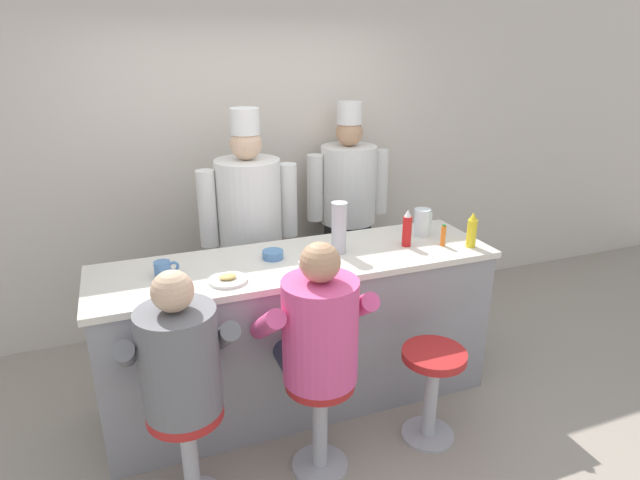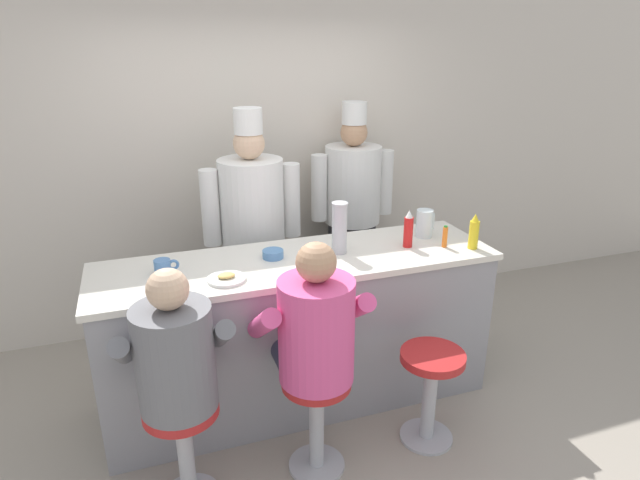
% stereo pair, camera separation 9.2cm
% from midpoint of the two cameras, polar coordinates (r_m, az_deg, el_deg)
% --- Properties ---
extents(ground_plane, '(20.00, 20.00, 0.00)m').
position_cam_midpoint_polar(ground_plane, '(3.58, -0.88, -19.55)').
color(ground_plane, '#9E9384').
extents(wall_back, '(10.00, 0.06, 2.70)m').
position_cam_midpoint_polar(wall_back, '(4.48, -8.52, 7.98)').
color(wall_back, beige).
rests_on(wall_back, ground_plane).
extents(diner_counter, '(2.52, 0.72, 1.03)m').
position_cam_midpoint_polar(diner_counter, '(3.56, -2.94, -9.65)').
color(diner_counter, gray).
rests_on(diner_counter, ground_plane).
extents(ketchup_bottle_red, '(0.06, 0.06, 0.25)m').
position_cam_midpoint_polar(ketchup_bottle_red, '(3.54, 8.54, 1.17)').
color(ketchup_bottle_red, red).
rests_on(ketchup_bottle_red, diner_counter).
extents(mustard_bottle_yellow, '(0.06, 0.06, 0.24)m').
position_cam_midpoint_polar(mustard_bottle_yellow, '(3.61, 15.19, 0.95)').
color(mustard_bottle_yellow, yellow).
rests_on(mustard_bottle_yellow, diner_counter).
extents(hot_sauce_bottle_orange, '(0.03, 0.03, 0.15)m').
position_cam_midpoint_polar(hot_sauce_bottle_orange, '(3.60, 12.29, 0.47)').
color(hot_sauce_bottle_orange, orange).
rests_on(hot_sauce_bottle_orange, diner_counter).
extents(water_pitcher_clear, '(0.13, 0.11, 0.19)m').
position_cam_midpoint_polar(water_pitcher_clear, '(3.75, 10.15, 1.85)').
color(water_pitcher_clear, silver).
rests_on(water_pitcher_clear, diner_counter).
extents(breakfast_plate, '(0.22, 0.22, 0.04)m').
position_cam_midpoint_polar(breakfast_plate, '(3.07, -10.66, -4.17)').
color(breakfast_plate, white).
rests_on(breakfast_plate, diner_counter).
extents(cereal_bowl, '(0.13, 0.13, 0.05)m').
position_cam_midpoint_polar(cereal_bowl, '(3.34, -5.84, -1.56)').
color(cereal_bowl, '#4C7FB7').
rests_on(cereal_bowl, diner_counter).
extents(coffee_mug_white, '(0.14, 0.09, 0.09)m').
position_cam_midpoint_polar(coffee_mug_white, '(3.08, -2.26, -3.05)').
color(coffee_mug_white, white).
rests_on(coffee_mug_white, diner_counter).
extents(coffee_mug_blue, '(0.14, 0.10, 0.09)m').
position_cam_midpoint_polar(coffee_mug_blue, '(3.22, -17.15, -2.94)').
color(coffee_mug_blue, '#4C7AB2').
rests_on(coffee_mug_blue, diner_counter).
extents(cup_stack_steel, '(0.10, 0.10, 0.33)m').
position_cam_midpoint_polar(cup_stack_steel, '(3.37, 1.26, 1.32)').
color(cup_stack_steel, '#B7BABF').
rests_on(cup_stack_steel, diner_counter).
extents(diner_seated_grey, '(0.58, 0.57, 1.34)m').
position_cam_midpoint_polar(diner_seated_grey, '(2.75, -15.65, -13.00)').
color(diner_seated_grey, '#B2B5BA').
rests_on(diner_seated_grey, ground_plane).
extents(diner_seated_pink, '(0.61, 0.60, 1.38)m').
position_cam_midpoint_polar(diner_seated_pink, '(2.87, -1.17, -10.29)').
color(diner_seated_pink, '#B2B5BA').
rests_on(diner_seated_pink, ground_plane).
extents(empty_stool_round, '(0.38, 0.38, 0.60)m').
position_cam_midpoint_polar(empty_stool_round, '(3.34, 11.07, -14.46)').
color(empty_stool_round, '#B2B5BA').
rests_on(empty_stool_round, ground_plane).
extents(cook_in_whites_near, '(0.73, 0.47, 1.87)m').
position_cam_midpoint_polar(cook_in_whites_near, '(3.97, -8.15, 1.60)').
color(cook_in_whites_near, '#232328').
rests_on(cook_in_whites_near, ground_plane).
extents(cook_in_whites_far, '(0.72, 0.46, 1.85)m').
position_cam_midpoint_polar(cook_in_whites_far, '(4.53, 2.42, 4.00)').
color(cook_in_whites_far, '#232328').
rests_on(cook_in_whites_far, ground_plane).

